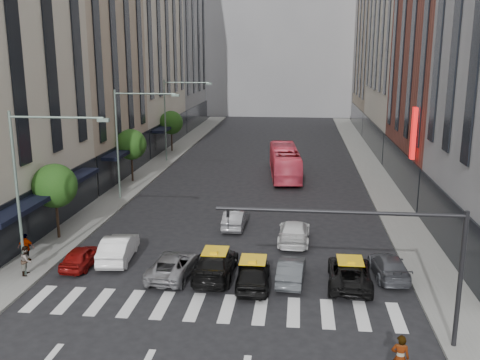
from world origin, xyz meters
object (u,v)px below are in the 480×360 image
(car_red, at_px, (82,257))
(pedestrian_far, at_px, (26,248))
(car_white_front, at_px, (118,248))
(bus, at_px, (285,162))
(streetlamp_far, at_px, (173,109))
(streetlamp_mid, at_px, (128,130))
(streetlamp_near, at_px, (32,173))
(taxi_center, at_px, (253,273))
(taxi_left, at_px, (215,264))
(pedestrian_near, at_px, (27,260))

(car_red, distance_m, pedestrian_far, 3.39)
(car_white_front, height_order, bus, bus)
(streetlamp_far, relative_size, pedestrian_far, 5.35)
(car_red, bearing_deg, streetlamp_mid, -81.97)
(streetlamp_near, height_order, bus, streetlamp_near)
(streetlamp_far, height_order, taxi_center, streetlamp_far)
(streetlamp_near, relative_size, car_white_front, 1.95)
(car_red, height_order, taxi_center, taxi_center)
(streetlamp_far, bearing_deg, streetlamp_mid, -90.00)
(streetlamp_near, distance_m, taxi_left, 10.87)
(taxi_left, bearing_deg, pedestrian_near, 6.85)
(streetlamp_mid, bearing_deg, car_red, -83.61)
(streetlamp_far, distance_m, taxi_center, 34.32)
(car_red, xyz_separation_m, taxi_left, (7.90, -0.55, 0.13))
(streetlamp_far, relative_size, bus, 0.82)
(car_white_front, bearing_deg, pedestrian_near, 29.69)
(taxi_center, bearing_deg, streetlamp_near, -1.83)
(streetlamp_far, relative_size, car_red, 2.50)
(streetlamp_mid, distance_m, streetlamp_far, 16.00)
(taxi_left, relative_size, pedestrian_near, 3.10)
(streetlamp_mid, distance_m, pedestrian_far, 15.13)
(streetlamp_far, bearing_deg, pedestrian_far, -93.35)
(car_white_front, distance_m, pedestrian_near, 5.13)
(car_red, height_order, pedestrian_near, pedestrian_near)
(streetlamp_near, height_order, car_white_front, streetlamp_near)
(car_white_front, relative_size, pedestrian_far, 2.74)
(streetlamp_near, height_order, streetlamp_mid, same)
(bus, bearing_deg, taxi_left, 77.70)
(streetlamp_mid, relative_size, taxi_left, 1.76)
(taxi_left, bearing_deg, bus, -96.68)
(car_white_front, bearing_deg, streetlamp_near, 35.63)
(streetlamp_far, xyz_separation_m, car_red, (1.60, -30.28, -5.29))
(pedestrian_far, bearing_deg, streetlamp_near, 131.19)
(streetlamp_near, bearing_deg, pedestrian_far, 134.46)
(car_white_front, relative_size, taxi_center, 1.06)
(streetlamp_near, distance_m, pedestrian_far, 5.52)
(pedestrian_near, bearing_deg, pedestrian_far, 17.99)
(streetlamp_near, bearing_deg, taxi_center, 0.71)
(streetlamp_mid, height_order, car_red, streetlamp_mid)
(bus, bearing_deg, car_red, 60.31)
(streetlamp_near, height_order, pedestrian_near, streetlamp_near)
(streetlamp_near, bearing_deg, streetlamp_far, 90.00)
(taxi_center, bearing_deg, bus, -94.50)
(streetlamp_mid, distance_m, pedestrian_near, 16.76)
(pedestrian_near, bearing_deg, car_white_front, -64.85)
(streetlamp_near, bearing_deg, streetlamp_mid, 90.00)
(car_white_front, distance_m, pedestrian_far, 5.28)
(streetlamp_near, xyz_separation_m, bus, (12.55, 25.81, -4.38))
(car_white_front, xyz_separation_m, taxi_center, (8.29, -2.81, -0.02))
(streetlamp_far, xyz_separation_m, taxi_center, (11.66, -31.86, -5.16))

